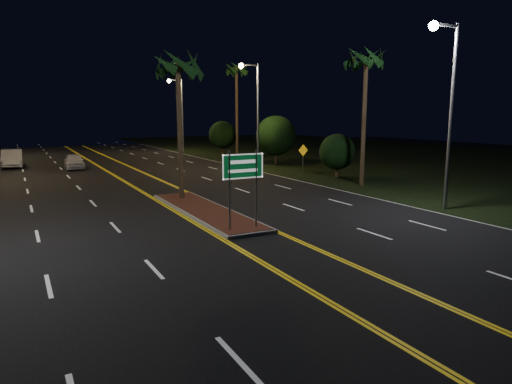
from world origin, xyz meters
TOP-DOWN VIEW (x-y plane):
  - ground at (0.00, 0.00)m, footprint 120.00×120.00m
  - grass_right at (30.00, 25.00)m, footprint 40.00×110.00m
  - median_island at (0.00, 7.00)m, footprint 2.25×10.25m
  - highway_sign at (0.00, 2.80)m, footprint 1.80×0.08m
  - streetlight_right_near at (10.61, 2.00)m, footprint 1.91×0.44m
  - streetlight_right_mid at (10.61, 22.00)m, footprint 1.91×0.44m
  - streetlight_right_far at (10.61, 42.00)m, footprint 1.91×0.44m
  - palm_median at (0.00, 10.50)m, footprint 2.40×2.40m
  - palm_right_near at (12.50, 10.00)m, footprint 2.40×2.40m
  - palm_right_far at (12.80, 30.00)m, footprint 2.40×2.40m
  - shrub_near at (13.50, 14.00)m, footprint 2.70×2.70m
  - shrub_mid at (14.00, 24.00)m, footprint 3.78×3.78m
  - shrub_far at (13.80, 36.00)m, footprint 3.24×3.24m
  - car_near at (-3.42, 29.33)m, footprint 2.25×4.78m
  - car_far at (-8.24, 33.22)m, footprint 2.50×5.58m
  - warning_sign at (13.00, 17.84)m, footprint 0.96×0.13m

SIDE VIEW (x-z plane):
  - ground at x=0.00m, z-range 0.00..0.00m
  - grass_right at x=30.00m, z-range 0.00..0.01m
  - median_island at x=0.00m, z-range 0.00..0.17m
  - car_near at x=-3.42m, z-range 0.00..1.56m
  - car_far at x=-8.24m, z-range 0.00..1.84m
  - warning_sign at x=13.00m, z-range 0.33..2.62m
  - shrub_near at x=13.50m, z-range 0.30..3.60m
  - shrub_far at x=13.80m, z-range 0.36..4.32m
  - highway_sign at x=0.00m, z-range 0.80..4.00m
  - shrub_mid at x=14.00m, z-range 0.42..5.04m
  - streetlight_right_near at x=10.61m, z-range 1.16..10.16m
  - streetlight_right_mid at x=10.61m, z-range 1.16..10.16m
  - streetlight_right_far at x=10.61m, z-range 1.16..10.16m
  - palm_median at x=0.00m, z-range 3.13..11.43m
  - palm_right_near at x=12.50m, z-range 3.56..12.86m
  - palm_right_far at x=12.80m, z-range 3.99..14.29m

